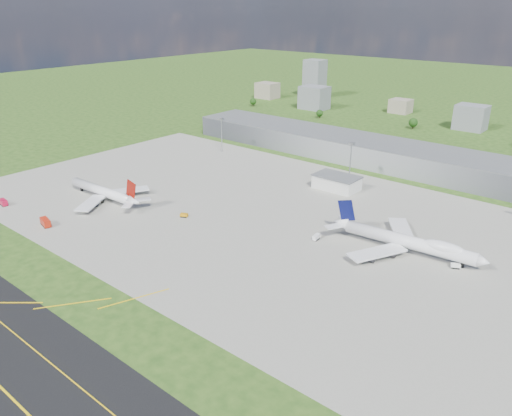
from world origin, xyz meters
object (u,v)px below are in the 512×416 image
Objects in this scene: airliner_red_twin at (104,192)px; fire_truck at (45,222)px; crash_tender at (3,203)px; van_white_near at (316,237)px; van_white_far at (455,266)px; airliner_blue_quad at (408,242)px; tug_yellow at (184,215)px.

airliner_red_twin is 41.54m from fire_truck.
crash_tender is (-36.47, -41.39, -2.98)m from airliner_red_twin.
van_white_near is at bearing 31.24° from crash_tender.
crash_tender is at bearing 175.56° from van_white_far.
airliner_blue_quad reaches higher than tug_yellow.
airliner_blue_quad is 42.17m from van_white_near.
van_white_far is (22.03, -0.88, -4.17)m from airliner_blue_quad.
van_white_near is 62.77m from van_white_far.
crash_tender is 1.54× the size of van_white_far.
airliner_blue_quad reaches higher than airliner_red_twin.
fire_truck is (-153.47, -90.09, -3.38)m from airliner_blue_quad.
van_white_near is at bearing -9.09° from tug_yellow.
airliner_blue_quad is 16.56× the size of van_white_far.
van_white_far is at bearing -81.60° from van_white_near.
airliner_blue_quad is (161.40, 49.42, 0.58)m from airliner_red_twin.
airliner_red_twin reaches higher than van_white_far.
van_white_far is (61.05, 14.60, -0.17)m from van_white_near.
tug_yellow is 1.06× the size of van_white_far.
crash_tender is 104.73m from tug_yellow.
fire_truck is 1.80× the size of van_white_near.
crash_tender reaches higher than van_white_near.
airliner_blue_quad is at bearing -7.65° from tug_yellow.
crash_tender is 1.45× the size of tug_yellow.
tug_yellow is at bearing 36.51° from crash_tender.
tug_yellow is 72.16m from van_white_near.
crash_tender is (-44.39, -0.71, -0.19)m from fire_truck.
van_white_near reaches higher than van_white_far.
airliner_red_twin is at bearing -167.15° from airliner_blue_quad.
airliner_red_twin is 0.88× the size of airliner_blue_quad.
fire_truck is 1.34× the size of crash_tender.
fire_truck is at bearing 118.06° from van_white_near.
airliner_red_twin is 7.08× the size of fire_truck.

